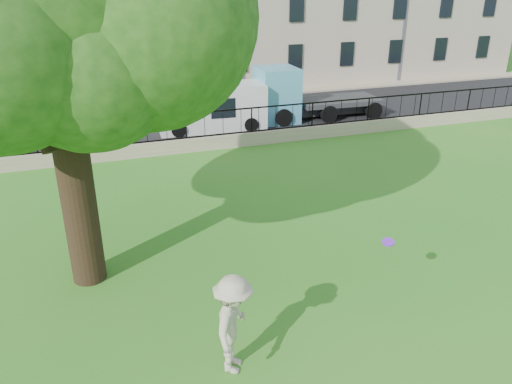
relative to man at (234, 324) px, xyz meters
name	(u,v)px	position (x,y,z in m)	size (l,w,h in m)	color
ground	(298,309)	(1.93, 1.31, -1.03)	(120.00, 120.00, 0.00)	#24761C
retaining_wall	(187,145)	(1.93, 13.31, -0.73)	(50.00, 0.40, 0.60)	gray
iron_railing	(186,126)	(1.93, 13.31, 0.12)	(50.00, 0.05, 1.13)	black
street	(168,124)	(1.93, 18.01, -1.03)	(60.00, 9.00, 0.01)	black
sidewalk	(153,102)	(1.93, 23.21, -0.97)	(60.00, 1.40, 0.12)	gray
man	(234,324)	(0.00, 0.00, 0.00)	(1.33, 0.77, 2.06)	#BCB198
frisbee	(388,242)	(3.70, 0.65, 0.74)	(0.27, 0.27, 0.03)	purple
red_sedan	(76,126)	(-2.57, 16.71, -0.35)	(1.44, 4.14, 1.36)	maroon
white_van	(211,107)	(3.88, 16.45, 0.07)	(5.26, 2.05, 2.21)	silver
blue_truck	(318,92)	(9.85, 16.71, 0.37)	(6.66, 2.36, 2.79)	#58ABCE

